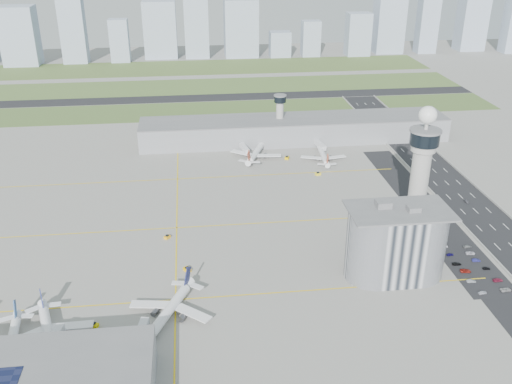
{
  "coord_description": "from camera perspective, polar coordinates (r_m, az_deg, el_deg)",
  "views": [
    {
      "loc": [
        -30.22,
        -219.54,
        135.23
      ],
      "look_at": [
        0.0,
        35.0,
        15.0
      ],
      "focal_mm": 40.0,
      "sensor_mm": 36.0,
      "label": 1
    }
  ],
  "objects": [
    {
      "name": "car_lot_1",
      "position": [
        256.88,
        20.72,
        -8.32
      ],
      "size": [
        3.84,
        1.48,
        1.25
      ],
      "primitive_type": "imported",
      "rotation": [
        0.0,
        0.0,
        1.53
      ],
      "color": "gray",
      "rests_on": "ground"
    },
    {
      "name": "tug_3",
      "position": [
        275.17,
        -8.87,
        -4.44
      ],
      "size": [
        3.43,
        3.55,
        1.71
      ],
      "primitive_type": null,
      "rotation": [
        0.0,
        0.0,
        -0.69
      ],
      "color": "#F3A414",
      "rests_on": "ground"
    },
    {
      "name": "grass_strip_1",
      "position": [
        536.94,
        -5.55,
        10.43
      ],
      "size": [
        480.0,
        60.0,
        0.08
      ],
      "primitive_type": "cube",
      "color": "#4C622E",
      "rests_on": "ground"
    },
    {
      "name": "landside_road",
      "position": [
        276.84,
        20.11,
        -5.81
      ],
      "size": [
        18.0,
        260.0,
        0.08
      ],
      "primitive_type": "cube",
      "color": "black",
      "rests_on": "ground"
    },
    {
      "name": "skyline_bldg_6",
      "position": [
        651.36,
        -13.49,
        14.51
      ],
      "size": [
        20.04,
        16.03,
        45.2
      ],
      "primitive_type": "cube",
      "color": "#9EADC1",
      "rests_on": "ground"
    },
    {
      "name": "car_lot_4",
      "position": [
        273.01,
        18.83,
        -5.93
      ],
      "size": [
        3.42,
        1.82,
        1.11
      ],
      "primitive_type": "imported",
      "rotation": [
        0.0,
        0.0,
        1.73
      ],
      "color": "#160E55",
      "rests_on": "ground"
    },
    {
      "name": "skyline_bldg_15",
      "position": [
        742.14,
        20.77,
        15.57
      ],
      "size": [
        30.25,
        24.2,
        63.4
      ],
      "primitive_type": "cube",
      "color": "#9EADC1",
      "rests_on": "ground"
    },
    {
      "name": "secondary_tower",
      "position": [
        392.1,
        2.39,
        7.83
      ],
      "size": [
        8.6,
        8.6,
        31.9
      ],
      "color": "#ADAAA5",
      "rests_on": "ground"
    },
    {
      "name": "barrier_left",
      "position": [
        289.04,
        21.25,
        -4.51
      ],
      "size": [
        0.6,
        500.0,
        1.2
      ],
      "primitive_type": "cube",
      "color": "#9E9E99",
      "rests_on": "ground"
    },
    {
      "name": "car_lot_2",
      "position": [
        262.97,
        20.22,
        -7.4
      ],
      "size": [
        4.89,
        2.82,
        1.28
      ],
      "primitive_type": "imported",
      "rotation": [
        0.0,
        0.0,
        1.41
      ],
      "color": "maroon",
      "rests_on": "ground"
    },
    {
      "name": "car_lot_5",
      "position": [
        278.89,
        18.25,
        -5.14
      ],
      "size": [
        3.78,
        1.83,
        1.19
      ],
      "primitive_type": "imported",
      "rotation": [
        0.0,
        0.0,
        1.41
      ],
      "color": "silver",
      "rests_on": "ground"
    },
    {
      "name": "car_lot_3",
      "position": [
        266.8,
        19.43,
        -6.79
      ],
      "size": [
        4.0,
        1.64,
        1.16
      ],
      "primitive_type": "imported",
      "rotation": [
        0.0,
        0.0,
        1.57
      ],
      "color": "black",
      "rests_on": "ground"
    },
    {
      "name": "tug_2",
      "position": [
        249.38,
        -6.9,
        -7.66
      ],
      "size": [
        3.59,
        3.95,
        1.89
      ],
      "primitive_type": null,
      "rotation": [
        0.0,
        0.0,
        0.54
      ],
      "color": "#F9B404",
      "rests_on": "ground"
    },
    {
      "name": "skyline_bldg_11",
      "position": [
        667.74,
        5.49,
        15.04
      ],
      "size": [
        20.22,
        16.18,
        38.97
      ],
      "primitive_type": "cube",
      "color": "#9EADC1",
      "rests_on": "ground"
    },
    {
      "name": "skyline_bldg_8",
      "position": [
        657.88,
        -6.02,
        16.82
      ],
      "size": [
        26.33,
        21.06,
        83.39
      ],
      "primitive_type": "cube",
      "color": "#9EADC1",
      "rests_on": "ground"
    },
    {
      "name": "airplane_near_c",
      "position": [
        221.4,
        -8.69,
        -11.07
      ],
      "size": [
        47.11,
        50.04,
        11.1
      ],
      "primitive_type": null,
      "rotation": [
        0.0,
        0.0,
        -2.0
      ],
      "color": "white",
      "rests_on": "ground"
    },
    {
      "name": "skyline_bldg_9",
      "position": [
        662.9,
        -1.51,
        16.08
      ],
      "size": [
        36.96,
        29.57,
        62.11
      ],
      "primitive_type": "cube",
      "color": "#9EADC1",
      "rests_on": "ground"
    },
    {
      "name": "taxiway_line_h_0",
      "position": [
        233.04,
        -8.05,
        -10.63
      ],
      "size": [
        260.0,
        0.6,
        0.01
      ],
      "primitive_type": "cube",
      "color": "yellow",
      "rests_on": "ground"
    },
    {
      "name": "runway",
      "position": [
        500.26,
        -5.42,
        9.34
      ],
      "size": [
        480.0,
        22.0,
        0.1
      ],
      "primitive_type": "cube",
      "color": "black",
      "rests_on": "ground"
    },
    {
      "name": "car_lot_7",
      "position": [
        261.65,
        23.03,
        -8.1
      ],
      "size": [
        4.52,
        2.26,
        1.26
      ],
      "primitive_type": "imported",
      "rotation": [
        0.0,
        0.0,
        1.69
      ],
      "color": "maroon",
      "rests_on": "ground"
    },
    {
      "name": "airplane_far_a",
      "position": [
        365.06,
        0.01,
        4.32
      ],
      "size": [
        45.7,
        49.08,
        11.08
      ],
      "primitive_type": null,
      "rotation": [
        0.0,
        0.0,
        1.2
      ],
      "color": "white",
      "rests_on": "ground"
    },
    {
      "name": "taxiway_line_v",
      "position": [
        283.99,
        -7.94,
        -3.57
      ],
      "size": [
        0.6,
        260.0,
        0.01
      ],
      "primitive_type": "cube",
      "color": "yellow",
      "rests_on": "ground"
    },
    {
      "name": "car_lot_0",
      "position": [
        251.22,
        21.71,
        -9.32
      ],
      "size": [
        3.7,
        1.98,
        1.2
      ],
      "primitive_type": "imported",
      "rotation": [
        0.0,
        0.0,
        1.74
      ],
      "color": "silver",
      "rests_on": "ground"
    },
    {
      "name": "jet_bridge_far_0",
      "position": [
        377.02,
        -1.44,
        4.56
      ],
      "size": [
        5.39,
        14.31,
        5.7
      ],
      "primitive_type": null,
      "rotation": [
        0.0,
        0.0,
        -1.4
      ],
      "color": "silver",
      "rests_on": "ground"
    },
    {
      "name": "tug_1",
      "position": [
        225.02,
        -15.92,
        -12.66
      ],
      "size": [
        3.86,
        3.37,
        1.87
      ],
      "primitive_type": null,
      "rotation": [
        0.0,
        0.0,
        1.13
      ],
      "color": "#D6C300",
      "rests_on": "ground"
    },
    {
      "name": "skyline_bldg_13",
      "position": [
        699.08,
        13.2,
        16.73
      ],
      "size": [
        32.26,
        25.81,
        81.2
      ],
      "primitive_type": "cube",
      "color": "#9EADC1",
      "rests_on": "ground"
    },
    {
      "name": "taxiway_line_h_1",
      "position": [
        283.99,
        -7.94,
        -3.57
      ],
      "size": [
        260.0,
        0.6,
        0.01
      ],
      "primitive_type": "cube",
      "color": "yellow",
      "rests_on": "ground"
    },
    {
      "name": "skyline_bldg_14",
      "position": [
        709.22,
        16.78,
        15.95
      ],
      "size": [
        21.59,
        17.28,
        68.75
      ],
      "primitive_type": "cube",
      "color": "#9EADC1",
      "rests_on": "ground"
    },
    {
      "name": "airplane_far_b",
      "position": [
        363.42,
        6.76,
        3.91
      ],
      "size": [
        31.5,
        36.26,
        9.6
      ],
      "primitive_type": null,
      "rotation": [
        0.0,
        0.0,
        1.5
      ],
      "color": "white",
      "rests_on": "ground"
    },
    {
      "name": "jet_bridge_near_1",
      "position": [
        213.18,
        -20.21,
        -15.13
      ],
      "size": [
        5.39,
        14.31,
        5.7
      ],
      "primitive_type": null,
      "rotation": [
        0.0,
        0.0,
        1.4
      ],
      "color": "silver",
      "rests_on": "ground"
    },
    {
      "name": "parking_lot",
      "position": [
        266.97,
        20.81,
        -7.14
      ],
      "size": [
        20.0,
        44.0,
        0.1
      ],
      "primitive_type": "cube",
      "color": "black",
      "rests_on": "ground"
    },
    {
      "name": "airplane_near_b",
      "position": [
        221.22,
        -20.19,
        -12.64
      ],
      "size": [
        42.64,
        46.41,
        10.75
      ],
      "primitive_type": null,
      "rotation": [
        0.0,
        0.0,
        -1.27
      ],
      "color": "white",
      "rests_on": "ground"
    },
    {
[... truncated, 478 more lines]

